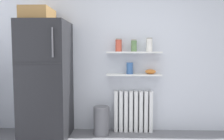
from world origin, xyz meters
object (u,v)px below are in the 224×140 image
Objects in this scene: storage_jar_1 at (134,46)px; trash_bin at (101,121)px; radiator at (133,111)px; shelf_bowl at (150,72)px; storage_jar_2 at (149,45)px; vase at (130,68)px; storage_jar_0 at (119,45)px; refrigerator at (46,77)px.

trash_bin is at bearing -165.95° from storage_jar_1.
shelf_bowl is (0.27, -0.03, 0.66)m from radiator.
radiator is 1.12m from storage_jar_2.
vase is (-0.07, -0.03, 0.72)m from radiator.
vase reaches higher than shelf_bowl.
storage_jar_0 is 0.67m from shelf_bowl.
storage_jar_1 is 0.89× the size of storage_jar_2.
shelf_bowl reaches higher than radiator.
refrigerator reaches higher than storage_jar_0.
storage_jar_2 is 0.49× the size of trash_bin.
storage_jar_0 is 0.41m from vase.
refrigerator reaches higher than storage_jar_2.
radiator is 0.55m from trash_bin.
vase reaches higher than trash_bin.
storage_jar_1 is 0.37m from vase.
storage_jar_1 is (0.25, 0.00, -0.01)m from storage_jar_0.
refrigerator is at bearing -169.14° from vase.
refrigerator is 10.71× the size of vase.
storage_jar_2 reaches higher than storage_jar_0.
storage_jar_1 is 0.25m from storage_jar_2.
shelf_bowl reaches higher than trash_bin.
refrigerator is 1.46m from storage_jar_1.
shelf_bowl is at bearing 0.00° from storage_jar_1.
storage_jar_1 is at bearing 10.35° from refrigerator.
refrigerator is 10.07× the size of storage_jar_1.
radiator is 3.07× the size of storage_jar_2.
storage_jar_2 is at bearing 8.79° from refrigerator.
trash_bin is at bearing 8.01° from refrigerator.
radiator is at bearing 11.57° from refrigerator.
trash_bin is (0.84, 0.12, -0.71)m from refrigerator.
vase is at bearing 180.00° from storage_jar_1.
refrigerator is 2.91× the size of radiator.
storage_jar_1 is 0.43× the size of trash_bin.
storage_jar_2 is at bearing 0.00° from storage_jar_0.
storage_jar_0 is at bearing 180.00° from storage_jar_1.
radiator reaches higher than trash_bin.
storage_jar_2 reaches higher than radiator.
refrigerator is 1.24m from storage_jar_0.
radiator is at bearing 17.12° from trash_bin.
radiator is 1.12m from storage_jar_0.
radiator is at bearing 6.95° from storage_jar_0.
storage_jar_0 is at bearing -173.05° from radiator.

